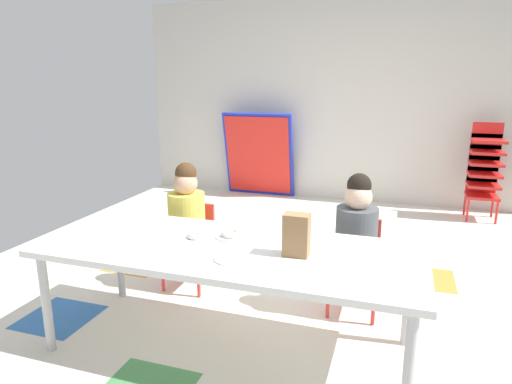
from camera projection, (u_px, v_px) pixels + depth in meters
ground_plane at (296, 288)px, 3.30m from camera, size 5.25×5.34×0.02m
back_wall at (349, 101)px, 5.45m from camera, size 5.25×0.10×2.45m
craft_table at (229, 254)px, 2.42m from camera, size 2.05×0.80×0.61m
seated_child_near_camera at (187, 214)px, 3.17m from camera, size 0.32×0.31×0.92m
seated_child_middle_seat at (357, 231)px, 2.81m from camera, size 0.33×0.33×0.92m
kid_chair_red_stack at (485, 167)px, 4.79m from camera, size 0.32×0.30×1.04m
folded_activity_table at (259, 155)px, 5.77m from camera, size 0.90×0.29×1.09m
paper_bag_brown at (297, 235)px, 2.27m from camera, size 0.13×0.09×0.22m
paper_plate_near_edge at (231, 236)px, 2.55m from camera, size 0.18×0.18×0.01m
paper_plate_center_table at (232, 259)px, 2.24m from camera, size 0.18×0.18×0.01m
donut_powdered_on_plate at (231, 233)px, 2.55m from camera, size 0.12×0.12×0.03m
donut_powdered_loose at (196, 235)px, 2.54m from camera, size 0.10×0.10×0.03m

